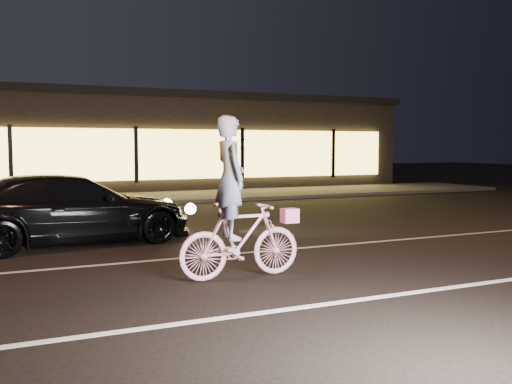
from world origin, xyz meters
name	(u,v)px	position (x,y,z in m)	size (l,w,h in m)	color
ground	(350,270)	(0.00, 0.00, 0.00)	(90.00, 90.00, 0.00)	black
lane_stripe_near	(414,292)	(0.00, -1.50, 0.00)	(60.00, 0.12, 0.01)	silver
lane_stripe_far	(290,249)	(0.00, 2.00, 0.00)	(60.00, 0.10, 0.01)	gray
sidewalk	(148,198)	(0.00, 13.00, 0.06)	(30.00, 4.00, 0.12)	#383533
storefront	(116,141)	(0.00, 18.97, 2.15)	(25.40, 8.42, 4.20)	black
cyclist	(238,221)	(-1.80, 0.22, 0.84)	(1.88, 0.65, 2.36)	#E54B7B
sedan	(71,209)	(-3.67, 4.25, 0.69)	(4.94, 2.46, 1.38)	black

